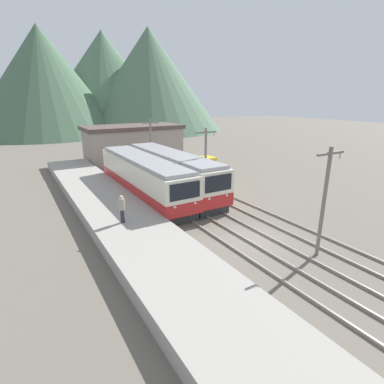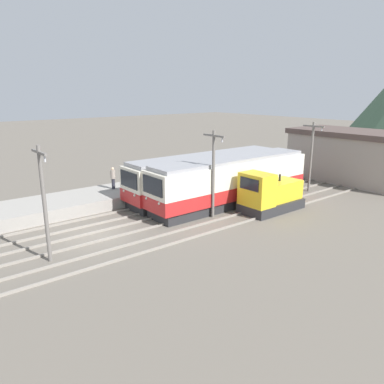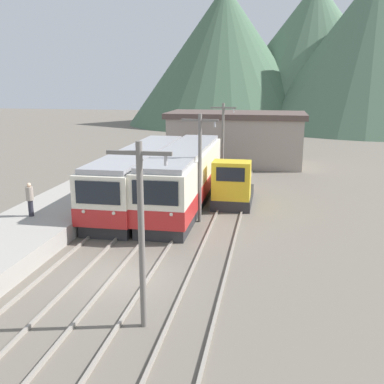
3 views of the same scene
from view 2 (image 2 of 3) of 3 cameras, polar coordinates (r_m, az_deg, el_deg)
ground_plane at (r=23.53m, az=-14.17°, el=-6.51°), size 200.00×200.00×0.00m
platform_left at (r=28.94m, az=-19.43°, el=-1.93°), size 4.50×54.00×0.87m
track_left at (r=25.77m, az=-16.62°, el=-4.61°), size 1.54×60.00×0.14m
track_center at (r=23.33m, az=-13.98°, el=-6.50°), size 1.54×60.00×0.14m
track_right at (r=20.83m, az=-10.45°, el=-8.98°), size 1.54×60.00×0.14m
commuter_train_left at (r=30.85m, az=2.29°, el=2.28°), size 2.84×14.62×3.54m
commuter_train_center at (r=28.90m, az=6.06°, el=1.43°), size 2.84×14.47×3.65m
shunting_locomotive at (r=27.71m, az=11.72°, el=-0.45°), size 2.40×4.96×3.00m
catenary_mast_near at (r=19.87m, az=-21.62°, el=-1.07°), size 2.00×0.20×6.01m
catenary_mast_mid at (r=25.30m, az=3.29°, el=3.28°), size 2.00×0.20×6.01m
catenary_mast_far at (r=33.71m, az=17.73°, el=5.56°), size 2.00×0.20×6.01m
person_on_platform at (r=30.59m, az=-11.95°, el=2.22°), size 0.38×0.38×1.77m
station_building at (r=39.57m, az=23.87°, el=5.04°), size 12.60×6.30×4.86m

